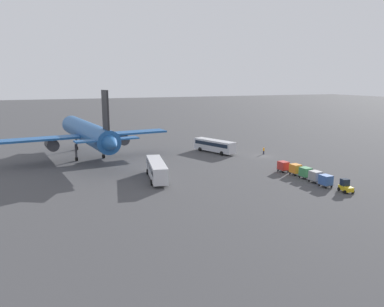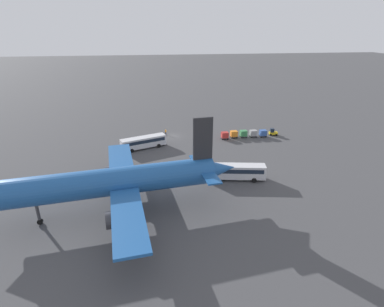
# 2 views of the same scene
# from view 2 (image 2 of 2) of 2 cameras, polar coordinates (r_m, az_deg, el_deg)

# --- Properties ---
(ground_plane) EXTENTS (600.00, 600.00, 0.00)m
(ground_plane) POSITION_cam_2_polar(r_m,az_deg,el_deg) (89.25, -3.75, 3.30)
(ground_plane) COLOR #424244
(airplane) EXTENTS (43.02, 36.79, 15.96)m
(airplane) POSITION_cam_2_polar(r_m,az_deg,el_deg) (51.58, -14.30, -5.27)
(airplane) COLOR #1E5193
(airplane) RESTS_ON ground
(shuttle_bus_near) EXTENTS (12.23, 6.63, 3.15)m
(shuttle_bus_near) POSITION_cam_2_polar(r_m,az_deg,el_deg) (80.36, -9.22, 2.25)
(shuttle_bus_near) COLOR silver
(shuttle_bus_near) RESTS_ON ground
(shuttle_bus_far) EXTENTS (12.95, 4.92, 3.30)m
(shuttle_bus_far) POSITION_cam_2_polar(r_m,az_deg,el_deg) (63.59, 8.16, -3.28)
(shuttle_bus_far) COLOR silver
(shuttle_bus_far) RESTS_ON ground
(baggage_tug) EXTENTS (2.59, 2.00, 2.10)m
(baggage_tug) POSITION_cam_2_polar(r_m,az_deg,el_deg) (92.92, 15.14, 3.95)
(baggage_tug) COLOR gold
(baggage_tug) RESTS_ON ground
(worker_person) EXTENTS (0.38, 0.38, 1.74)m
(worker_person) POSITION_cam_2_polar(r_m,az_deg,el_deg) (90.41, -5.03, 4.10)
(worker_person) COLOR #1E1E2D
(worker_person) RESTS_ON ground
(cargo_cart_blue) EXTENTS (2.03, 1.73, 2.06)m
(cargo_cart_blue) POSITION_cam_2_polar(r_m,az_deg,el_deg) (90.68, 13.37, 3.83)
(cargo_cart_blue) COLOR #38383D
(cargo_cart_blue) RESTS_ON ground
(cargo_cart_grey) EXTENTS (2.03, 1.73, 2.06)m
(cargo_cart_grey) POSITION_cam_2_polar(r_m,az_deg,el_deg) (89.90, 11.58, 3.83)
(cargo_cart_grey) COLOR #38383D
(cargo_cart_grey) RESTS_ON ground
(cargo_cart_green) EXTENTS (2.03, 1.73, 2.06)m
(cargo_cart_green) POSITION_cam_2_polar(r_m,az_deg,el_deg) (89.14, 9.77, 3.80)
(cargo_cart_green) COLOR #38383D
(cargo_cart_green) RESTS_ON ground
(cargo_cart_orange) EXTENTS (2.03, 1.73, 2.06)m
(cargo_cart_orange) POSITION_cam_2_polar(r_m,az_deg,el_deg) (88.29, 7.98, 3.73)
(cargo_cart_orange) COLOR #38383D
(cargo_cart_orange) RESTS_ON ground
(cargo_cart_red) EXTENTS (2.03, 1.73, 2.06)m
(cargo_cart_red) POSITION_cam_2_polar(r_m,az_deg,el_deg) (86.91, 6.26, 3.50)
(cargo_cart_red) COLOR #38383D
(cargo_cart_red) RESTS_ON ground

